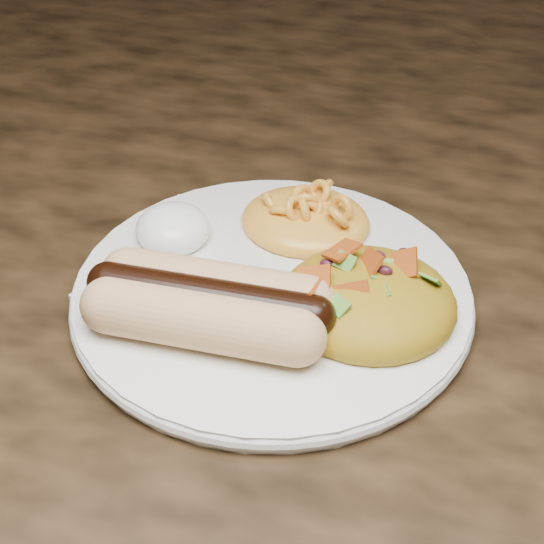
% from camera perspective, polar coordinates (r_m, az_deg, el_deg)
% --- Properties ---
extents(table, '(1.60, 0.90, 0.75)m').
position_cam_1_polar(table, '(0.66, 8.73, -2.04)').
color(table, '#47301A').
rests_on(table, floor).
extents(plate, '(0.30, 0.30, 0.01)m').
position_cam_1_polar(plate, '(0.50, -0.00, -1.45)').
color(plate, white).
rests_on(plate, table).
extents(hotdog, '(0.12, 0.07, 0.03)m').
position_cam_1_polar(hotdog, '(0.46, -4.35, -2.14)').
color(hotdog, tan).
rests_on(hotdog, plate).
extents(mac_and_cheese, '(0.11, 0.10, 0.03)m').
position_cam_1_polar(mac_and_cheese, '(0.54, 2.34, 4.57)').
color(mac_and_cheese, yellow).
rests_on(mac_and_cheese, plate).
extents(sour_cream, '(0.06, 0.06, 0.03)m').
position_cam_1_polar(sour_cream, '(0.53, -6.86, 3.52)').
color(sour_cream, white).
rests_on(sour_cream, plate).
extents(taco_salad, '(0.10, 0.10, 0.05)m').
position_cam_1_polar(taco_salad, '(0.47, 6.68, -1.09)').
color(taco_salad, '#B73F08').
rests_on(taco_salad, plate).
extents(fork, '(0.08, 0.16, 0.00)m').
position_cam_1_polar(fork, '(0.54, -9.21, 0.57)').
color(fork, white).
rests_on(fork, table).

